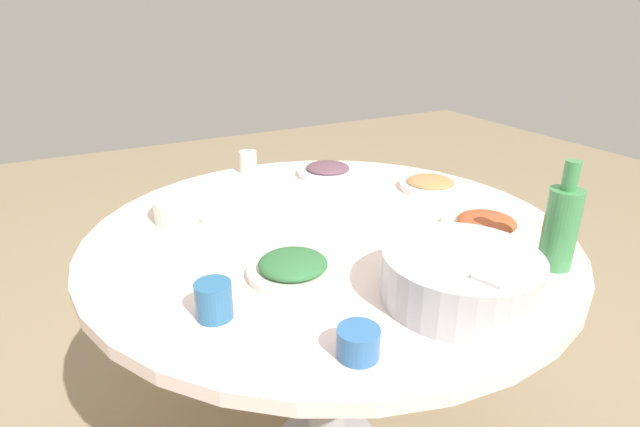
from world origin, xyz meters
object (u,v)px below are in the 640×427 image
(soup_bowl, at_px, (202,207))
(tea_cup_side, at_px, (358,343))
(dish_greens, at_px, (293,267))
(tea_cup_near, at_px, (248,162))
(rice_bowl, at_px, (461,276))
(dish_tofu_braise, at_px, (430,184))
(round_dining_table, at_px, (329,268))
(green_bottle, at_px, (561,226))
(dish_eggplant, at_px, (328,170))
(tea_cup_far, at_px, (214,300))
(dish_stirfry, at_px, (486,225))

(soup_bowl, bearing_deg, tea_cup_side, -85.21)
(dish_greens, relative_size, tea_cup_near, 2.75)
(rice_bowl, relative_size, tea_cup_near, 4.28)
(rice_bowl, height_order, dish_tofu_braise, rice_bowl)
(dish_greens, bearing_deg, dish_tofu_braise, 25.07)
(round_dining_table, xyz_separation_m, green_bottle, (0.35, -0.41, 0.21))
(round_dining_table, relative_size, green_bottle, 5.04)
(round_dining_table, distance_m, dish_eggplant, 0.47)
(round_dining_table, bearing_deg, dish_eggplant, 61.33)
(tea_cup_near, bearing_deg, tea_cup_far, -114.94)
(dish_tofu_braise, relative_size, dish_stirfry, 0.84)
(rice_bowl, bearing_deg, green_bottle, 0.40)
(dish_stirfry, distance_m, green_bottle, 0.22)
(soup_bowl, distance_m, tea_cup_side, 0.71)
(soup_bowl, relative_size, dish_eggplant, 1.34)
(rice_bowl, height_order, green_bottle, green_bottle)
(soup_bowl, distance_m, tea_cup_far, 0.50)
(tea_cup_near, bearing_deg, rice_bowl, -85.55)
(dish_eggplant, relative_size, tea_cup_side, 2.77)
(dish_greens, bearing_deg, soup_bowl, 101.09)
(dish_eggplant, height_order, dish_stirfry, dish_stirfry)
(round_dining_table, bearing_deg, soup_bowl, 137.82)
(tea_cup_side, bearing_deg, green_bottle, 5.80)
(dish_eggplant, relative_size, tea_cup_far, 2.83)
(green_bottle, xyz_separation_m, tea_cup_near, (-0.36, 0.97, -0.06))
(rice_bowl, distance_m, green_bottle, 0.29)
(round_dining_table, relative_size, dish_stirfry, 5.47)
(dish_stirfry, distance_m, tea_cup_far, 0.73)
(green_bottle, bearing_deg, soup_bowl, 133.29)
(dish_eggplant, bearing_deg, green_bottle, -80.61)
(rice_bowl, relative_size, green_bottle, 1.26)
(dish_stirfry, xyz_separation_m, tea_cup_near, (-0.36, 0.76, 0.02))
(rice_bowl, height_order, tea_cup_near, rice_bowl)
(tea_cup_near, bearing_deg, round_dining_table, -88.94)
(soup_bowl, height_order, tea_cup_far, tea_cup_far)
(tea_cup_far, xyz_separation_m, tea_cup_side, (0.18, -0.22, -0.01))
(round_dining_table, xyz_separation_m, dish_greens, (-0.18, -0.17, 0.13))
(tea_cup_far, bearing_deg, dish_tofu_braise, 23.91)
(dish_stirfry, bearing_deg, tea_cup_side, -154.56)
(rice_bowl, xyz_separation_m, dish_eggplant, (0.15, 0.80, -0.03))
(round_dining_table, distance_m, tea_cup_near, 0.58)
(dish_eggplant, bearing_deg, tea_cup_far, -133.24)
(tea_cup_side, bearing_deg, tea_cup_far, 128.18)
(tea_cup_near, bearing_deg, dish_stirfry, -64.53)
(tea_cup_far, bearing_deg, round_dining_table, 32.36)
(dish_stirfry, bearing_deg, dish_eggplant, 102.94)
(dish_stirfry, height_order, green_bottle, green_bottle)
(green_bottle, height_order, tea_cup_near, green_bottle)
(dish_eggplant, height_order, tea_cup_far, tea_cup_far)
(soup_bowl, height_order, dish_eggplant, soup_bowl)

